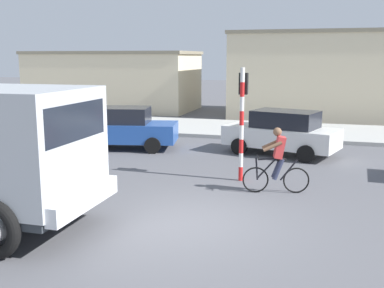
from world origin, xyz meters
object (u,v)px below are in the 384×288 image
object	(u,v)px
car_red_near	(123,128)
car_white_mid	(282,132)
cyclist	(277,160)
traffic_light_pole	(242,108)

from	to	relation	value
car_red_near	car_white_mid	bearing A→B (deg)	5.59
cyclist	car_white_mid	size ratio (longest dim) A/B	0.40
traffic_light_pole	car_red_near	distance (m)	6.30
traffic_light_pole	car_white_mid	world-z (taller)	traffic_light_pole
cyclist	car_white_mid	bearing A→B (deg)	93.93
cyclist	car_white_mid	distance (m)	4.96
cyclist	traffic_light_pole	bearing A→B (deg)	136.98
cyclist	car_white_mid	world-z (taller)	cyclist
cyclist	traffic_light_pole	xyz separation A→B (m)	(-1.11, 1.04, 1.20)
car_red_near	car_white_mid	distance (m)	6.00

